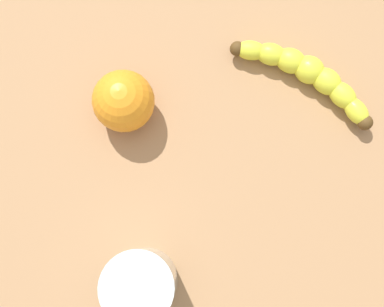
# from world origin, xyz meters

# --- Properties ---
(wooden_tabletop) EXTENTS (1.20, 1.20, 0.03)m
(wooden_tabletop) POSITION_xyz_m (0.00, 0.00, 0.01)
(wooden_tabletop) COLOR #A27851
(wooden_tabletop) RESTS_ON ground
(banana) EXTENTS (0.16, 0.18, 0.04)m
(banana) POSITION_xyz_m (-0.10, 0.11, 0.05)
(banana) COLOR yellow
(banana) RESTS_ON wooden_tabletop
(smoothie_glass) EXTENTS (0.08, 0.08, 0.11)m
(smoothie_glass) POSITION_xyz_m (0.13, -0.15, 0.08)
(smoothie_glass) COLOR silver
(smoothie_glass) RESTS_ON wooden_tabletop
(orange_fruit) EXTENTS (0.08, 0.08, 0.08)m
(orange_fruit) POSITION_xyz_m (-0.10, -0.14, 0.07)
(orange_fruit) COLOR orange
(orange_fruit) RESTS_ON wooden_tabletop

